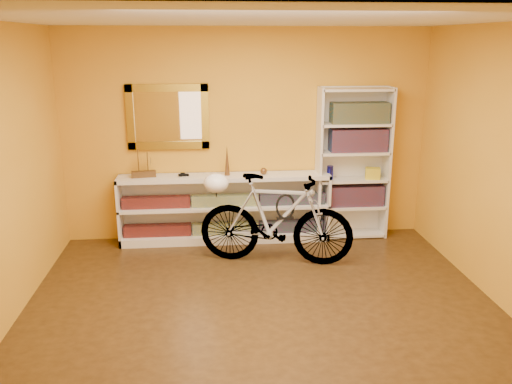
{
  "coord_description": "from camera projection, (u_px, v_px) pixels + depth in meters",
  "views": [
    {
      "loc": [
        -0.47,
        -4.42,
        2.44
      ],
      "look_at": [
        0.0,
        0.7,
        0.95
      ],
      "focal_mm": 36.86,
      "sensor_mm": 36.0,
      "label": 1
    }
  ],
  "objects": [
    {
      "name": "bicycle",
      "position": [
        276.0,
        219.0,
        5.85
      ],
      "size": [
        0.84,
        1.82,
        1.04
      ],
      "primitive_type": "imported",
      "rotation": [
        0.0,
        0.0,
        1.34
      ],
      "color": "silver",
      "rests_on": "floor"
    },
    {
      "name": "right_wall",
      "position": [
        509.0,
        170.0,
        4.78
      ],
      "size": [
        0.01,
        4.0,
        2.6
      ],
      "primitive_type": "cube",
      "color": "orange",
      "rests_on": "ground"
    },
    {
      "name": "gilt_mirror",
      "position": [
        168.0,
        117.0,
        6.31
      ],
      "size": [
        0.98,
        0.06,
        0.78
      ],
      "primitive_type": "cube",
      "color": "olive",
      "rests_on": "back_wall"
    },
    {
      "name": "cd_row_upper",
      "position": [
        225.0,
        200.0,
        6.49
      ],
      "size": [
        2.5,
        0.13,
        0.14
      ],
      "primitive_type": "cube",
      "color": "navy",
      "rests_on": "console_unit"
    },
    {
      "name": "floor",
      "position": [
        263.0,
        310.0,
        4.94
      ],
      "size": [
        4.5,
        4.0,
        0.01
      ],
      "primitive_type": "cube",
      "color": "#32200E",
      "rests_on": "ground"
    },
    {
      "name": "travel_mug",
      "position": [
        330.0,
        173.0,
        6.54
      ],
      "size": [
        0.08,
        0.08,
        0.17
      ],
      "primitive_type": "cylinder",
      "color": "#151696",
      "rests_on": "bookcase"
    },
    {
      "name": "wall_socket",
      "position": [
        316.0,
        214.0,
        6.85
      ],
      "size": [
        0.09,
        0.02,
        0.09
      ],
      "primitive_type": "cube",
      "color": "silver",
      "rests_on": "back_wall"
    },
    {
      "name": "bronze_ornament",
      "position": [
        227.0,
        160.0,
        6.37
      ],
      "size": [
        0.06,
        0.06,
        0.37
      ],
      "primitive_type": "cone",
      "color": "brown",
      "rests_on": "console_unit"
    },
    {
      "name": "helmet",
      "position": [
        216.0,
        183.0,
        5.83
      ],
      "size": [
        0.28,
        0.27,
        0.21
      ],
      "primitive_type": "ellipsoid",
      "color": "white",
      "rests_on": "bicycle"
    },
    {
      "name": "console_unit",
      "position": [
        225.0,
        208.0,
        6.54
      ],
      "size": [
        2.6,
        0.35,
        0.85
      ],
      "primitive_type": null,
      "color": "silver",
      "rests_on": "floor"
    },
    {
      "name": "book_row_b",
      "position": [
        358.0,
        140.0,
        6.47
      ],
      "size": [
        0.7,
        0.22,
        0.28
      ],
      "primitive_type": "cube",
      "color": "maroon",
      "rests_on": "bookcase"
    },
    {
      "name": "red_tin",
      "position": [
        339.0,
        116.0,
        6.4
      ],
      "size": [
        0.14,
        0.14,
        0.18
      ],
      "primitive_type": "cube",
      "rotation": [
        0.0,
        0.0,
        0.01
      ],
      "color": "maroon",
      "rests_on": "bookcase"
    },
    {
      "name": "u_lock",
      "position": [
        285.0,
        206.0,
        5.8
      ],
      "size": [
        0.22,
        0.02,
        0.22
      ],
      "primitive_type": "torus",
      "rotation": [
        1.57,
        0.0,
        0.0
      ],
      "color": "black",
      "rests_on": "bicycle"
    },
    {
      "name": "book_row_a",
      "position": [
        355.0,
        195.0,
        6.67
      ],
      "size": [
        0.7,
        0.22,
        0.26
      ],
      "primitive_type": "cube",
      "color": "maroon",
      "rests_on": "bookcase"
    },
    {
      "name": "decorative_orb",
      "position": [
        264.0,
        171.0,
        6.45
      ],
      "size": [
        0.08,
        0.08,
        0.08
      ],
      "primitive_type": "sphere",
      "color": "brown",
      "rests_on": "console_unit"
    },
    {
      "name": "bookcase",
      "position": [
        353.0,
        164.0,
        6.55
      ],
      "size": [
        0.9,
        0.3,
        1.9
      ],
      "primitive_type": null,
      "color": "silver",
      "rests_on": "floor"
    },
    {
      "name": "yellow_bag",
      "position": [
        373.0,
        173.0,
        6.57
      ],
      "size": [
        0.2,
        0.16,
        0.14
      ],
      "primitive_type": "cube",
      "rotation": [
        0.0,
        0.0,
        -0.24
      ],
      "color": "gold",
      "rests_on": "bookcase"
    },
    {
      "name": "back_wall",
      "position": [
        246.0,
        136.0,
        6.5
      ],
      "size": [
        4.5,
        0.01,
        2.6
      ],
      "primitive_type": "cube",
      "color": "orange",
      "rests_on": "ground"
    },
    {
      "name": "cd_row_lower",
      "position": [
        225.0,
        228.0,
        6.59
      ],
      "size": [
        2.5,
        0.13,
        0.14
      ],
      "primitive_type": "cube",
      "color": "black",
      "rests_on": "console_unit"
    },
    {
      "name": "book_row_c",
      "position": [
        359.0,
        113.0,
        6.38
      ],
      "size": [
        0.7,
        0.22,
        0.25
      ],
      "primitive_type": "cube",
      "color": "#16454E",
      "rests_on": "bookcase"
    },
    {
      "name": "model_ship",
      "position": [
        143.0,
        163.0,
        6.29
      ],
      "size": [
        0.3,
        0.15,
        0.34
      ],
      "primitive_type": null,
      "rotation": [
        0.0,
        0.0,
        0.14
      ],
      "color": "#422A12",
      "rests_on": "console_unit"
    },
    {
      "name": "ceiling",
      "position": [
        264.0,
        19.0,
        4.22
      ],
      "size": [
        4.5,
        4.0,
        0.01
      ],
      "primitive_type": "cube",
      "color": "silver",
      "rests_on": "ground"
    },
    {
      "name": "toy_car",
      "position": [
        184.0,
        176.0,
        6.38
      ],
      "size": [
        0.0,
        0.0,
        0.0
      ],
      "primitive_type": "imported",
      "rotation": [
        0.0,
        0.0,
        1.76
      ],
      "color": "black",
      "rests_on": "console_unit"
    }
  ]
}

